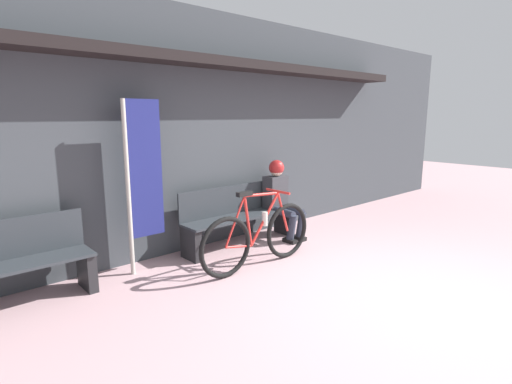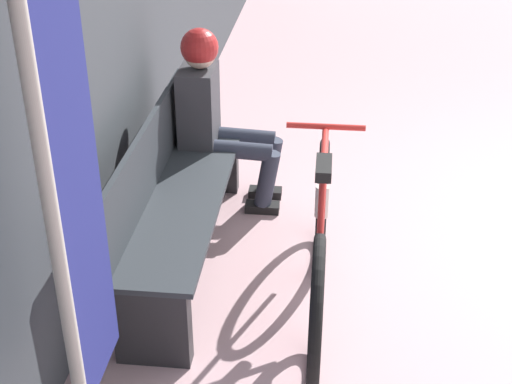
# 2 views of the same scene
# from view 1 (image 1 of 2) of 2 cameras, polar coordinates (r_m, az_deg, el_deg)

# --- Properties ---
(ground_plane) EXTENTS (24.00, 24.00, 0.00)m
(ground_plane) POSITION_cam_1_polar(r_m,az_deg,el_deg) (4.47, 20.65, -13.96)
(ground_plane) COLOR #C69EA3
(storefront_wall) EXTENTS (12.00, 0.56, 3.20)m
(storefront_wall) POSITION_cam_1_polar(r_m,az_deg,el_deg) (5.89, -3.42, 9.33)
(storefront_wall) COLOR #3D4247
(storefront_wall) RESTS_ON ground_plane
(park_bench_near) EXTENTS (1.81, 0.42, 0.84)m
(park_bench_near) POSITION_cam_1_polar(r_m,az_deg,el_deg) (5.67, -2.38, -3.61)
(park_bench_near) COLOR #2D3338
(park_bench_near) RESTS_ON ground_plane
(bicycle) EXTENTS (1.72, 0.40, 0.96)m
(bicycle) POSITION_cam_1_polar(r_m,az_deg,el_deg) (4.85, 0.38, -6.34)
(bicycle) COLOR black
(bicycle) RESTS_ON ground_plane
(person_seated) EXTENTS (0.34, 0.64, 1.17)m
(person_seated) POSITION_cam_1_polar(r_m,az_deg,el_deg) (5.98, 3.47, -0.22)
(person_seated) COLOR #2D3342
(person_seated) RESTS_ON ground_plane
(park_bench_far) EXTENTS (1.54, 0.42, 0.84)m
(park_bench_far) POSITION_cam_1_polar(r_m,az_deg,el_deg) (4.52, -32.17, -9.38)
(park_bench_far) COLOR #2D3338
(park_bench_far) RESTS_ON ground_plane
(banner_pole) EXTENTS (0.45, 0.05, 2.01)m
(banner_pole) POSITION_cam_1_polar(r_m,az_deg,el_deg) (4.75, -16.14, 2.35)
(banner_pole) COLOR #B7B2A8
(banner_pole) RESTS_ON ground_plane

